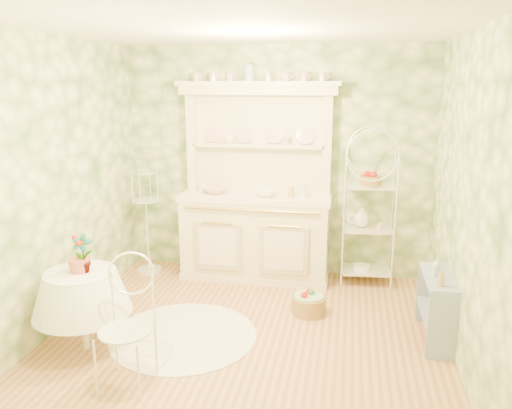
% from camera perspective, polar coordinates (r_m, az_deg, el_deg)
% --- Properties ---
extents(floor, '(3.60, 3.60, 0.00)m').
position_cam_1_polar(floor, '(4.70, -1.18, -15.22)').
color(floor, tan).
rests_on(floor, ground).
extents(ceiling, '(3.60, 3.60, 0.00)m').
position_cam_1_polar(ceiling, '(4.13, -1.37, 19.63)').
color(ceiling, white).
rests_on(ceiling, floor).
extents(wall_left, '(3.60, 3.60, 0.00)m').
position_cam_1_polar(wall_left, '(4.91, -22.31, 1.83)').
color(wall_left, '#F5F4BD').
rests_on(wall_left, floor).
extents(wall_right, '(3.60, 3.60, 0.00)m').
position_cam_1_polar(wall_right, '(4.23, 23.32, -0.06)').
color(wall_right, '#F5F4BD').
rests_on(wall_right, floor).
extents(wall_back, '(3.60, 3.60, 0.00)m').
position_cam_1_polar(wall_back, '(5.95, 2.34, 4.82)').
color(wall_back, '#F5F4BD').
rests_on(wall_back, floor).
extents(wall_front, '(3.60, 3.60, 0.00)m').
position_cam_1_polar(wall_front, '(2.56, -9.73, -7.84)').
color(wall_front, '#F5F4BD').
rests_on(wall_front, floor).
extents(kitchen_dresser, '(1.87, 0.61, 2.29)m').
position_cam_1_polar(kitchen_dresser, '(5.75, -0.07, 2.44)').
color(kitchen_dresser, '#FBF2CF').
rests_on(kitchen_dresser, floor).
extents(bakers_rack, '(0.57, 0.43, 1.73)m').
position_cam_1_polar(bakers_rack, '(5.79, 12.77, -0.66)').
color(bakers_rack, white).
rests_on(bakers_rack, floor).
extents(side_shelf, '(0.33, 0.75, 0.62)m').
position_cam_1_polar(side_shelf, '(4.85, 19.89, -11.02)').
color(side_shelf, '#90A0C3').
rests_on(side_shelf, floor).
extents(round_table, '(0.95, 0.95, 0.79)m').
position_cam_1_polar(round_table, '(4.65, -19.17, -10.95)').
color(round_table, white).
rests_on(round_table, floor).
extents(cafe_chair, '(0.45, 0.45, 0.78)m').
position_cam_1_polar(cafe_chair, '(4.04, -14.70, -14.59)').
color(cafe_chair, white).
rests_on(cafe_chair, floor).
extents(birdcage_stand, '(0.37, 0.37, 1.47)m').
position_cam_1_polar(birdcage_stand, '(6.14, -12.41, -1.09)').
color(birdcage_stand, white).
rests_on(birdcage_stand, floor).
extents(floor_basket, '(0.36, 0.36, 0.23)m').
position_cam_1_polar(floor_basket, '(5.16, 6.05, -11.12)').
color(floor_basket, '#A17D47').
rests_on(floor_basket, floor).
extents(lace_rug, '(1.54, 1.54, 0.01)m').
position_cam_1_polar(lace_rug, '(4.81, -8.28, -14.57)').
color(lace_rug, white).
rests_on(lace_rug, floor).
extents(bowl_floral, '(0.33, 0.33, 0.07)m').
position_cam_1_polar(bowl_floral, '(5.88, -4.65, 1.38)').
color(bowl_floral, white).
rests_on(bowl_floral, kitchen_dresser).
extents(bowl_white, '(0.32, 0.32, 0.08)m').
position_cam_1_polar(bowl_white, '(5.70, 1.15, 1.02)').
color(bowl_white, white).
rests_on(bowl_white, kitchen_dresser).
extents(cup_left, '(0.15, 0.15, 0.09)m').
position_cam_1_polar(cup_left, '(5.91, -3.11, 7.29)').
color(cup_left, white).
rests_on(cup_left, kitchen_dresser).
extents(cup_right, '(0.12, 0.12, 0.09)m').
position_cam_1_polar(cup_right, '(5.78, 3.49, 7.14)').
color(cup_right, white).
rests_on(cup_right, kitchen_dresser).
extents(potted_geranium, '(0.19, 0.15, 0.33)m').
position_cam_1_polar(potted_geranium, '(4.46, -19.14, -5.72)').
color(potted_geranium, '#3F7238').
rests_on(potted_geranium, round_table).
extents(bottle_amber, '(0.08, 0.08, 0.15)m').
position_cam_1_polar(bottle_amber, '(4.50, 20.41, -7.91)').
color(bottle_amber, tan).
rests_on(bottle_amber, side_shelf).
extents(bottle_blue, '(0.07, 0.07, 0.12)m').
position_cam_1_polar(bottle_blue, '(4.71, 19.86, -7.29)').
color(bottle_blue, '#98BAD6').
rests_on(bottle_blue, side_shelf).
extents(bottle_glass, '(0.10, 0.10, 0.10)m').
position_cam_1_polar(bottle_glass, '(4.89, 19.89, -6.56)').
color(bottle_glass, silver).
rests_on(bottle_glass, side_shelf).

